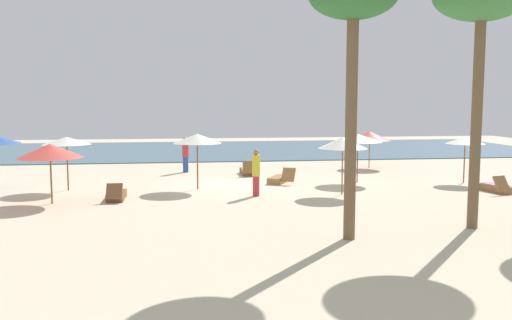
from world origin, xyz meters
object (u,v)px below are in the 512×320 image
(umbrella_8, at_px, (67,141))
(person_0, at_px, (256,172))
(lounger_2, at_px, (280,179))
(palm_3, at_px, (353,5))
(umbrella_2, at_px, (465,140))
(lounger_3, at_px, (496,188))
(palm_2, at_px, (482,1))
(umbrella_1, at_px, (370,136))
(lounger_1, at_px, (247,171))
(lounger_0, at_px, (116,195))
(umbrella_7, at_px, (197,139))
(umbrella_5, at_px, (50,151))
(person_1, at_px, (185,154))
(umbrella_4, at_px, (358,138))
(umbrella_6, at_px, (343,143))

(umbrella_8, xyz_separation_m, person_0, (7.46, -2.39, -1.11))
(lounger_2, relative_size, palm_3, 0.25)
(umbrella_2, height_order, lounger_3, umbrella_2)
(palm_3, bearing_deg, palm_2, 10.74)
(umbrella_1, distance_m, lounger_1, 7.33)
(lounger_0, bearing_deg, lounger_3, -1.17)
(umbrella_1, bearing_deg, umbrella_7, -147.86)
(palm_3, bearing_deg, umbrella_8, 134.29)
(lounger_0, bearing_deg, umbrella_2, 8.53)
(lounger_0, height_order, lounger_2, lounger_2)
(lounger_0, relative_size, person_0, 0.94)
(umbrella_5, height_order, person_1, umbrella_5)
(umbrella_2, height_order, umbrella_8, umbrella_8)
(palm_3, bearing_deg, umbrella_1, 68.79)
(lounger_1, height_order, palm_2, palm_2)
(lounger_0, relative_size, palm_2, 0.23)
(person_1, xyz_separation_m, palm_3, (4.20, -14.37, 5.16))
(lounger_3, bearing_deg, umbrella_8, 170.83)
(umbrella_4, xyz_separation_m, umbrella_7, (-7.16, -0.91, 0.10))
(umbrella_7, relative_size, lounger_0, 1.36)
(palm_3, bearing_deg, lounger_3, 38.60)
(umbrella_2, bearing_deg, lounger_1, 157.18)
(umbrella_7, height_order, person_0, umbrella_7)
(lounger_0, height_order, person_1, person_1)
(umbrella_4, bearing_deg, person_1, 148.68)
(lounger_2, bearing_deg, person_1, 133.92)
(umbrella_7, relative_size, person_1, 1.26)
(lounger_2, height_order, palm_2, palm_2)
(lounger_1, distance_m, lounger_3, 11.32)
(lounger_2, xyz_separation_m, palm_2, (3.98, -9.34, 6.25))
(umbrella_5, bearing_deg, umbrella_7, 25.67)
(umbrella_2, distance_m, umbrella_6, 6.72)
(umbrella_2, distance_m, lounger_1, 10.24)
(umbrella_4, distance_m, palm_2, 10.03)
(lounger_2, height_order, person_1, person_1)
(umbrella_2, relative_size, lounger_3, 1.18)
(lounger_0, relative_size, palm_3, 0.24)
(lounger_0, xyz_separation_m, lounger_1, (5.65, 6.16, 0.00))
(umbrella_2, distance_m, lounger_3, 3.08)
(umbrella_2, relative_size, lounger_2, 1.19)
(lounger_2, xyz_separation_m, person_1, (-4.13, 4.29, 0.76))
(umbrella_5, bearing_deg, person_0, 4.37)
(umbrella_8, xyz_separation_m, palm_2, (12.94, -8.52, 4.38))
(lounger_2, height_order, person_0, person_0)
(umbrella_8, height_order, lounger_2, umbrella_8)
(lounger_2, bearing_deg, umbrella_7, -161.19)
(umbrella_4, relative_size, umbrella_5, 0.95)
(umbrella_1, xyz_separation_m, lounger_1, (-6.91, -1.84, -1.58))
(umbrella_5, xyz_separation_m, person_0, (7.45, 0.57, -0.97))
(lounger_2, bearing_deg, umbrella_1, 39.03)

